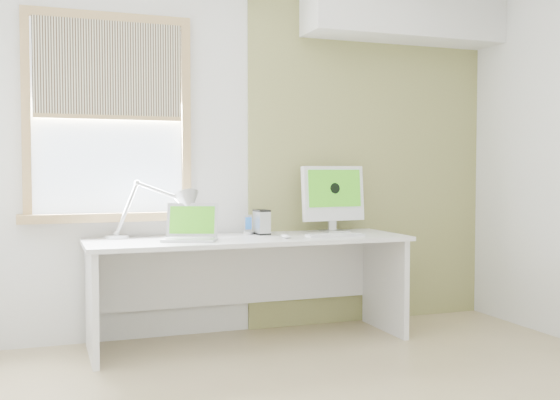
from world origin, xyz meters
name	(u,v)px	position (x,y,z in m)	size (l,w,h in m)	color
room	(353,148)	(0.00, 0.00, 1.30)	(4.04, 3.54, 2.64)	tan
accent_wall	(369,156)	(1.00, 1.74, 1.30)	(2.00, 0.02, 2.60)	#939D56
soffit	(404,13)	(1.20, 1.57, 2.40)	(1.60, 0.40, 0.42)	white
window	(109,118)	(-1.00, 1.71, 1.54)	(1.20, 0.14, 1.42)	#A68451
desk	(247,264)	(-0.10, 1.44, 0.53)	(2.20, 0.70, 0.73)	white
desk_lamp	(175,208)	(-0.59, 1.51, 0.94)	(0.67, 0.37, 0.40)	#B5B8BA
laptop	(191,231)	(-0.52, 1.35, 0.79)	(0.42, 0.38, 0.24)	#B5B8BA
phone_dock	(248,229)	(-0.05, 1.59, 0.77)	(0.09, 0.09, 0.14)	#B5B8BA
external_drive	(262,222)	(0.04, 1.55, 0.82)	(0.10, 0.14, 0.18)	#B5B8BA
imac	(333,195)	(0.61, 1.57, 1.01)	(0.51, 0.18, 0.49)	#B5B8BA
keyboard	(335,235)	(0.48, 1.25, 0.74)	(0.41, 0.13, 0.02)	white
mouse	(286,236)	(0.11, 1.24, 0.74)	(0.06, 0.10, 0.03)	white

